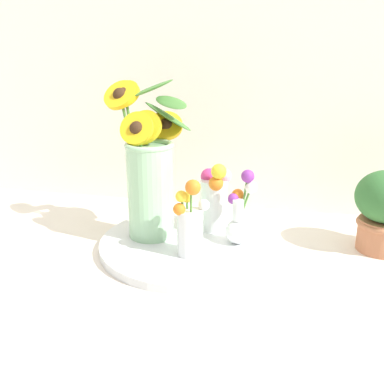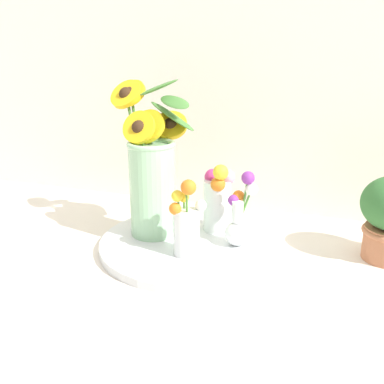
{
  "view_description": "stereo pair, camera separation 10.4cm",
  "coord_description": "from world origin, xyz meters",
  "px_view_note": "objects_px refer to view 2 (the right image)",
  "views": [
    {
      "loc": [
        0.19,
        -0.92,
        0.47
      ],
      "look_at": [
        -0.02,
        0.05,
        0.14
      ],
      "focal_mm": 42.0,
      "sensor_mm": 36.0,
      "label": 1
    },
    {
      "loc": [
        0.29,
        -0.89,
        0.47
      ],
      "look_at": [
        -0.02,
        0.05,
        0.14
      ],
      "focal_mm": 42.0,
      "sensor_mm": 36.0,
      "label": 2
    }
  ],
  "objects_px": {
    "serving_tray": "(192,244)",
    "vase_small_back": "(218,198)",
    "vase_small_center": "(186,224)",
    "vase_bulb_right": "(239,218)",
    "mason_jar_sunflowers": "(152,172)"
  },
  "relations": [
    {
      "from": "vase_small_center",
      "to": "vase_small_back",
      "type": "height_order",
      "value": "same"
    },
    {
      "from": "serving_tray",
      "to": "vase_small_center",
      "type": "distance_m",
      "value": 0.11
    },
    {
      "from": "serving_tray",
      "to": "vase_bulb_right",
      "type": "bearing_deg",
      "value": 7.36
    },
    {
      "from": "mason_jar_sunflowers",
      "to": "vase_small_center",
      "type": "relative_size",
      "value": 2.09
    },
    {
      "from": "vase_bulb_right",
      "to": "vase_small_back",
      "type": "relative_size",
      "value": 0.99
    },
    {
      "from": "mason_jar_sunflowers",
      "to": "vase_small_center",
      "type": "bearing_deg",
      "value": -38.52
    },
    {
      "from": "mason_jar_sunflowers",
      "to": "vase_bulb_right",
      "type": "bearing_deg",
      "value": -1.54
    },
    {
      "from": "mason_jar_sunflowers",
      "to": "vase_bulb_right",
      "type": "relative_size",
      "value": 2.13
    },
    {
      "from": "vase_bulb_right",
      "to": "vase_small_back",
      "type": "xyz_separation_m",
      "value": [
        -0.07,
        0.07,
        0.02
      ]
    },
    {
      "from": "serving_tray",
      "to": "mason_jar_sunflowers",
      "type": "relative_size",
      "value": 1.18
    },
    {
      "from": "vase_bulb_right",
      "to": "vase_small_back",
      "type": "height_order",
      "value": "vase_small_back"
    },
    {
      "from": "vase_bulb_right",
      "to": "vase_small_center",
      "type": "bearing_deg",
      "value": -137.44
    },
    {
      "from": "serving_tray",
      "to": "vase_small_back",
      "type": "xyz_separation_m",
      "value": [
        0.04,
        0.08,
        0.1
      ]
    },
    {
      "from": "vase_bulb_right",
      "to": "mason_jar_sunflowers",
      "type": "bearing_deg",
      "value": 178.46
    },
    {
      "from": "vase_small_center",
      "to": "vase_small_back",
      "type": "bearing_deg",
      "value": 80.12
    }
  ]
}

